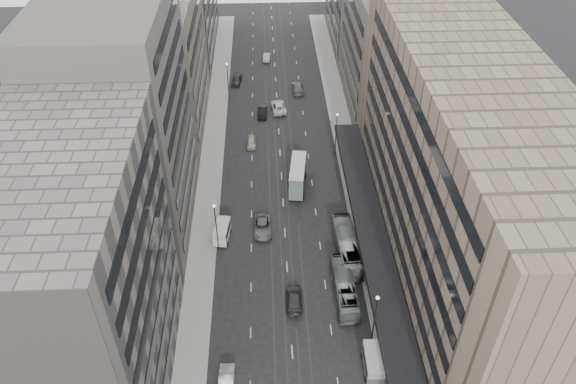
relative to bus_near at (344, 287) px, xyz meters
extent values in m
plane|color=black|center=(-7.25, -2.60, -1.49)|extent=(220.00, 220.00, 0.00)
cube|color=gray|center=(4.75, 34.90, -1.41)|extent=(4.00, 125.00, 0.15)
cube|color=gray|center=(-19.25, 34.90, -1.41)|extent=(4.00, 125.00, 0.15)
cube|color=#7A6C59|center=(14.25, 5.40, 13.51)|extent=(15.00, 60.00, 30.00)
cube|color=black|center=(4.75, 5.40, 2.51)|extent=(4.40, 60.00, 0.50)
cube|color=#514C46|center=(14.25, 49.40, 10.51)|extent=(15.00, 28.00, 24.00)
cube|color=slate|center=(-28.75, -10.60, 13.51)|extent=(15.00, 28.00, 30.00)
cube|color=#514C46|center=(-28.75, 16.40, 15.51)|extent=(15.00, 26.00, 34.00)
cube|color=#786C5D|center=(-28.75, 43.40, 11.01)|extent=(15.00, 28.00, 25.00)
cylinder|color=#262628|center=(2.45, -7.60, 2.51)|extent=(0.16, 0.16, 8.00)
sphere|color=silver|center=(2.45, -7.60, 6.61)|extent=(0.44, 0.44, 0.44)
cylinder|color=#262628|center=(2.45, 32.40, 2.51)|extent=(0.16, 0.16, 8.00)
sphere|color=silver|center=(2.45, 32.40, 6.61)|extent=(0.44, 0.44, 0.44)
cylinder|color=#262628|center=(-16.95, 9.40, 2.51)|extent=(0.16, 0.16, 8.00)
sphere|color=silver|center=(-16.95, 9.40, 6.61)|extent=(0.44, 0.44, 0.44)
cylinder|color=#262628|center=(-16.95, 52.40, 2.51)|extent=(0.16, 0.16, 8.00)
sphere|color=silver|center=(-16.95, 52.40, 6.61)|extent=(0.44, 0.44, 0.44)
imported|color=slate|center=(0.00, 0.00, 0.00)|extent=(2.61, 10.69, 2.97)
imported|color=gray|center=(1.25, 7.51, 0.14)|extent=(3.15, 11.78, 3.26)
cube|color=slate|center=(-4.73, 23.28, 0.01)|extent=(3.30, 8.36, 2.08)
cube|color=slate|center=(-4.73, 23.28, 1.95)|extent=(3.21, 8.03, 1.81)
cube|color=silver|center=(-4.73, 23.28, 2.91)|extent=(3.30, 8.36, 0.11)
cylinder|color=black|center=(-6.23, 20.52, -1.03)|extent=(0.37, 0.93, 0.90)
cylinder|color=black|center=(-3.99, 20.23, -1.03)|extent=(0.37, 0.93, 0.90)
cylinder|color=black|center=(-5.47, 26.33, -1.03)|extent=(0.37, 0.93, 0.90)
cylinder|color=black|center=(-3.23, 26.04, -1.03)|extent=(0.37, 0.93, 0.90)
cube|color=#565A5E|center=(1.95, -11.45, -0.51)|extent=(2.12, 4.83, 1.25)
cube|color=#A6A7A2|center=(1.95, -11.45, 0.61)|extent=(2.08, 4.74, 0.98)
cylinder|color=black|center=(0.91, -13.00, -1.13)|extent=(0.22, 0.72, 0.71)
cylinder|color=black|center=(2.91, -13.05, -1.13)|extent=(0.22, 0.72, 0.71)
cylinder|color=black|center=(0.99, -9.84, -1.13)|extent=(0.22, 0.72, 0.71)
cylinder|color=black|center=(2.99, -9.89, -1.13)|extent=(0.22, 0.72, 0.71)
cube|color=silver|center=(-16.45, 11.50, -0.49)|extent=(2.47, 4.48, 1.31)
cube|color=beige|center=(-16.45, 11.50, 0.68)|extent=(2.43, 4.39, 1.03)
cylinder|color=black|center=(-17.59, 10.24, -1.15)|extent=(0.28, 0.70, 0.68)
cylinder|color=black|center=(-15.69, 9.98, -1.15)|extent=(0.28, 0.70, 0.68)
cylinder|color=black|center=(-17.21, 13.02, -1.15)|extent=(0.28, 0.70, 0.68)
cylinder|color=black|center=(-15.31, 12.76, -1.15)|extent=(0.28, 0.70, 0.68)
imported|color=silver|center=(-14.92, -13.00, -0.69)|extent=(1.81, 4.90, 1.60)
imported|color=slate|center=(-10.58, 12.93, -0.71)|extent=(2.67, 5.62, 1.55)
imported|color=#2A2B2D|center=(-6.62, -1.04, -0.73)|extent=(2.33, 5.28, 1.51)
imported|color=#AAA28D|center=(-12.31, 35.94, -0.79)|extent=(1.70, 4.10, 1.39)
imported|color=black|center=(-10.20, 46.30, -0.69)|extent=(1.97, 4.91, 1.59)
imported|color=silver|center=(-7.02, 48.08, -0.67)|extent=(3.27, 6.10, 1.63)
imported|color=#5F5F62|center=(-2.82, 55.74, -0.66)|extent=(2.45, 5.76, 1.66)
imported|color=#29292C|center=(-15.60, 60.02, -0.69)|extent=(2.47, 4.89, 1.60)
imported|color=#A59A89|center=(-9.02, 71.00, -0.77)|extent=(1.75, 4.39, 1.42)
camera|label=1|loc=(-9.60, -48.97, 55.56)|focal=35.00mm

